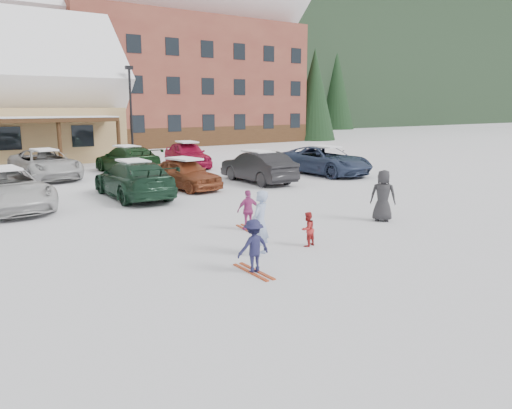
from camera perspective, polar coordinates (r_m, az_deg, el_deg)
ground at (r=13.25m, az=1.44°, el=-5.08°), size 160.00×160.00×0.00m
alpine_hotel at (r=53.15m, az=-11.18°, el=16.29°), size 31.48×14.01×21.48m
lamp_post at (r=35.58m, az=-14.11°, el=10.66°), size 0.50×0.25×6.37m
conifer_1 at (r=56.57m, az=6.70°, el=13.69°), size 4.84×4.84×11.22m
conifer_3 at (r=55.90m, az=-21.58°, el=11.86°), size 3.96×3.96×9.18m
conifer_4 at (r=69.98m, az=1.36°, el=13.50°), size 5.06×5.06×11.73m
adult_skier at (r=12.48m, az=0.47°, el=-2.15°), size 0.72×0.65×1.66m
toddler_red at (r=13.45m, az=5.91°, el=-2.81°), size 0.52×0.45×0.94m
child_navy at (r=11.25m, az=-0.29°, el=-4.78°), size 0.81×0.48×1.23m
skis_child_navy at (r=11.43m, az=-0.28°, el=-7.67°), size 0.25×1.41×0.03m
child_magenta at (r=15.09m, az=-0.88°, el=-0.65°), size 0.76×0.42×1.23m
skis_child_magenta at (r=15.22m, az=-0.87°, el=-2.86°), size 0.44×1.41×0.03m
bystander_dark at (r=16.76m, az=14.31°, el=0.99°), size 0.93×0.98×1.69m
parked_car_2 at (r=20.23m, az=-26.79°, el=1.60°), size 2.89×5.64×1.52m
parked_car_3 at (r=21.04m, az=-13.78°, el=2.82°), size 2.39×5.37×1.53m
parked_car_4 at (r=22.87m, az=-8.16°, el=3.50°), size 2.24×4.27×1.39m
parked_car_5 at (r=24.61m, az=0.23°, el=4.32°), size 1.73×4.69×1.53m
parked_car_6 at (r=27.79m, az=7.89°, el=5.01°), size 2.87×5.69×1.54m
parked_car_10 at (r=28.06m, az=-22.95°, el=4.27°), size 2.96×5.65×1.52m
parked_car_11 at (r=29.07m, az=-14.49°, el=5.00°), size 2.48×5.35×1.51m
parked_car_12 at (r=31.00m, az=-7.85°, el=5.67°), size 2.51×4.84×1.57m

